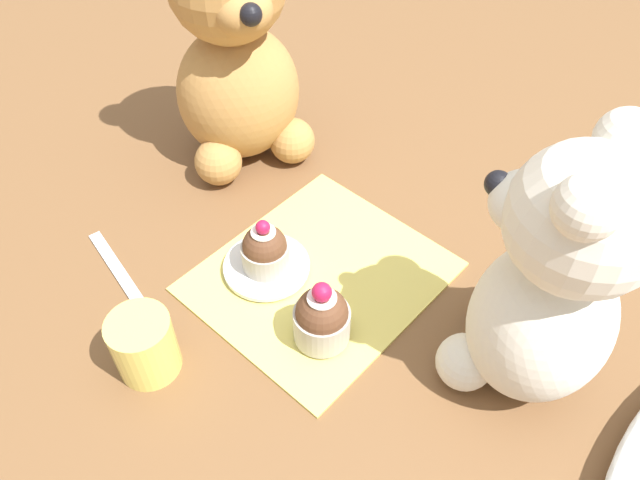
{
  "coord_description": "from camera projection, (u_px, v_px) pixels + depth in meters",
  "views": [
    {
      "loc": [
        0.29,
        0.26,
        0.49
      ],
      "look_at": [
        0.0,
        0.0,
        0.06
      ],
      "focal_mm": 35.0,
      "sensor_mm": 36.0,
      "label": 1
    }
  ],
  "objects": [
    {
      "name": "ground_plane",
      "position": [
        320.0,
        277.0,
        0.63
      ],
      "size": [
        4.0,
        4.0,
        0.0
      ],
      "primitive_type": "plane",
      "color": "brown"
    },
    {
      "name": "knitted_placemat",
      "position": [
        320.0,
        276.0,
        0.62
      ],
      "size": [
        0.23,
        0.2,
        0.01
      ],
      "primitive_type": "cube",
      "color": "#E0D166",
      "rests_on": "ground_plane"
    },
    {
      "name": "teddy_bear_cream",
      "position": [
        551.0,
        283.0,
        0.47
      ],
      "size": [
        0.14,
        0.14,
        0.25
      ],
      "rotation": [
        0.0,
        0.0,
        0.14
      ],
      "color": "silver",
      "rests_on": "ground_plane"
    },
    {
      "name": "teddy_bear_tan",
      "position": [
        236.0,
        55.0,
        0.67
      ],
      "size": [
        0.18,
        0.17,
        0.28
      ],
      "rotation": [
        0.0,
        0.0,
        2.74
      ],
      "color": "#B78447",
      "rests_on": "ground_plane"
    },
    {
      "name": "cupcake_near_cream_bear",
      "position": [
        322.0,
        317.0,
        0.55
      ],
      "size": [
        0.05,
        0.05,
        0.07
      ],
      "color": "#B2ADA3",
      "rests_on": "knitted_placemat"
    },
    {
      "name": "saucer_plate",
      "position": [
        267.0,
        266.0,
        0.62
      ],
      "size": [
        0.09,
        0.09,
        0.01
      ],
      "primitive_type": "cylinder",
      "color": "silver",
      "rests_on": "knitted_placemat"
    },
    {
      "name": "cupcake_near_tan_bear",
      "position": [
        265.0,
        250.0,
        0.61
      ],
      "size": [
        0.05,
        0.05,
        0.06
      ],
      "color": "#B2ADA3",
      "rests_on": "saucer_plate"
    },
    {
      "name": "juice_glass",
      "position": [
        144.0,
        345.0,
        0.54
      ],
      "size": [
        0.06,
        0.06,
        0.06
      ],
      "primitive_type": "cylinder",
      "color": "#EADB66",
      "rests_on": "ground_plane"
    },
    {
      "name": "teaspoon",
      "position": [
        116.0,
        267.0,
        0.63
      ],
      "size": [
        0.03,
        0.12,
        0.01
      ],
      "primitive_type": "cube",
      "rotation": [
        0.0,
        0.0,
        4.51
      ],
      "color": "silver",
      "rests_on": "ground_plane"
    }
  ]
}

